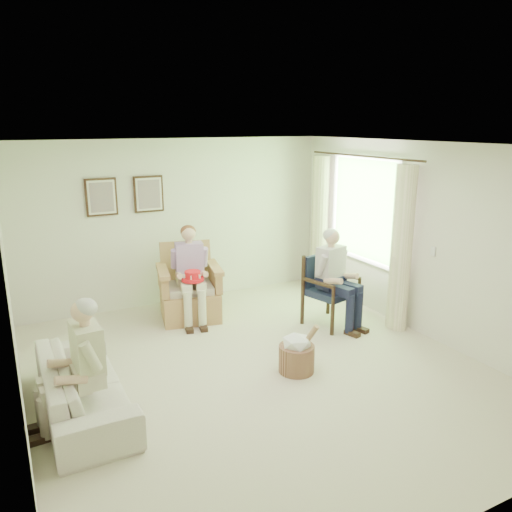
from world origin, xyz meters
The scene contains 19 objects.
floor centered at (0.00, 0.00, 0.00)m, with size 5.50×5.50×0.00m, color beige.
back_wall centered at (0.00, 2.75, 1.30)m, with size 5.00×0.04×2.60m, color silver.
front_wall centered at (0.00, -2.75, 1.30)m, with size 5.00×0.04×2.60m, color silver.
left_wall centered at (-2.50, 0.00, 1.30)m, with size 0.04×5.50×2.60m, color silver.
right_wall centered at (2.50, 0.00, 1.30)m, with size 0.04×5.50×2.60m, color silver.
ceiling centered at (0.00, 0.00, 2.60)m, with size 5.00×5.50×0.02m, color white.
window centered at (2.46, 1.20, 1.58)m, with size 0.13×2.50×1.63m.
curtain_left centered at (2.33, 0.22, 1.15)m, with size 0.34×0.34×2.30m, color #FDE8C6.
curtain_right centered at (2.33, 2.18, 1.15)m, with size 0.34×0.34×2.30m, color #FDE8C6.
framed_print_left centered at (-1.15, 2.71, 1.78)m, with size 0.45×0.05×0.55m.
framed_print_right centered at (-0.45, 2.71, 1.78)m, with size 0.45×0.05×0.55m.
wicker_armchair centered at (-0.13, 1.97, 0.35)m, with size 0.86×0.85×1.10m.
wood_armchair centered at (1.58, 0.86, 0.54)m, with size 0.64×0.60×0.99m.
sofa centered at (-1.95, 0.05, 0.28)m, with size 0.75×1.91×0.56m, color beige.
person_wicker centered at (-0.13, 1.82, 0.81)m, with size 0.40×0.62×1.38m.
person_dark centered at (1.58, 0.69, 0.81)m, with size 0.40×0.62×1.38m.
person_sofa centered at (-1.95, -0.21, 0.69)m, with size 0.42×0.62×1.23m.
red_hat centered at (-0.19, 1.63, 0.73)m, with size 0.32×0.32×0.14m.
hatbox centered at (0.39, -0.23, 0.24)m, with size 0.50×0.50×0.61m.
Camera 1 is at (-2.49, -4.73, 2.82)m, focal length 35.00 mm.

